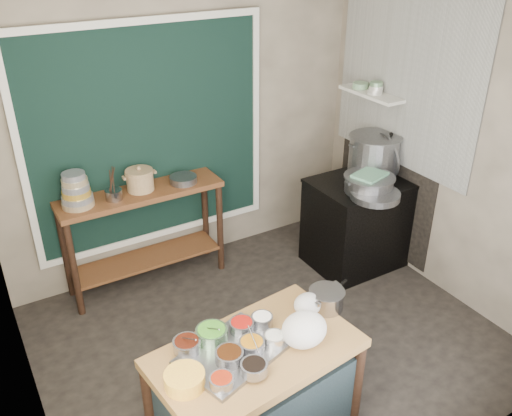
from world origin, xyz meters
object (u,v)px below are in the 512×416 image
utensil_cup (114,195)px  ceramic_crock (140,181)px  condiment_tray (232,353)px  stock_pot (373,156)px  prep_table (256,394)px  steamer (369,184)px  yellow_basin (185,380)px  stove_block (358,224)px  saucepan (327,299)px  back_counter (145,238)px

utensil_cup → ceramic_crock: 0.27m
condiment_tray → stock_pot: bearing=31.0°
prep_table → condiment_tray: size_ratio=2.07×
stock_pot → steamer: stock_pot is taller
yellow_basin → steamer: bearing=26.6°
utensil_cup → ceramic_crock: bearing=13.0°
stock_pot → steamer: bearing=-135.7°
stove_block → steamer: (-0.09, -0.18, 0.53)m
yellow_basin → ceramic_crock: 2.17m
saucepan → stock_pot: (1.50, 1.27, 0.26)m
saucepan → stock_pot: stock_pot is taller
saucepan → utensil_cup: bearing=92.8°
condiment_tray → utensil_cup: bearing=92.1°
back_counter → ceramic_crock: ceramic_crock is taller
utensil_cup → condiment_tray: bearing=-87.9°
stock_pot → saucepan: bearing=-139.7°
saucepan → ceramic_crock: bearing=85.5°
stove_block → condiment_tray: stove_block is taller
back_counter → saucepan: (0.58, -1.92, 0.34)m
condiment_tray → steamer: (1.98, 1.09, 0.19)m
ceramic_crock → stock_pot: (2.06, -0.67, 0.04)m
utensil_cup → steamer: bearing=-23.0°
yellow_basin → condiment_tray: bearing=12.7°
prep_table → condiment_tray: condiment_tray is taller
yellow_basin → saucepan: size_ratio=0.94×
yellow_basin → saucepan: 1.10m
back_counter → condiment_tray: back_counter is taller
condiment_tray → steamer: size_ratio=1.30×
prep_table → utensil_cup: bearing=89.7°
back_counter → ceramic_crock: (0.02, 0.02, 0.56)m
stock_pot → steamer: size_ratio=1.07×
prep_table → stock_pot: stock_pot is taller
condiment_tray → stock_pot: size_ratio=1.21×
prep_table → stock_pot: bearing=26.7°
condiment_tray → ceramic_crock: (0.19, 2.02, 0.27)m
prep_table → utensil_cup: utensil_cup is taller
condiment_tray → yellow_basin: 0.35m
yellow_basin → ceramic_crock: size_ratio=0.91×
back_counter → utensil_cup: bearing=-169.9°
prep_table → steamer: bearing=24.8°
prep_table → utensil_cup: (-0.22, 1.99, 0.62)m
saucepan → back_counter: bearing=86.0°
prep_table → saucepan: (0.61, 0.11, 0.44)m
saucepan → prep_table: bearing=169.2°
stove_block → ceramic_crock: 2.12m
condiment_tray → utensil_cup: 1.97m
yellow_basin → ceramic_crock: bearing=75.9°
yellow_basin → utensil_cup: bearing=82.5°
saucepan → ceramic_crock: (-0.57, 1.94, 0.22)m
ceramic_crock → saucepan: bearing=-73.7°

